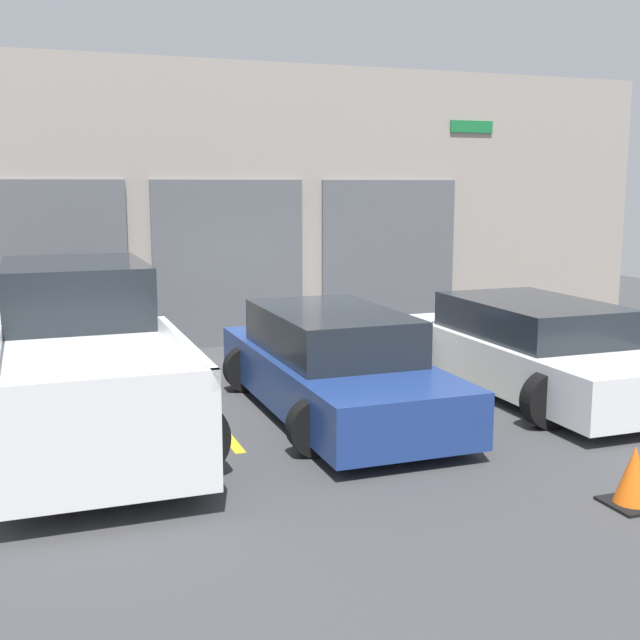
# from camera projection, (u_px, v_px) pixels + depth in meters

# --- Properties ---
(ground_plane) EXTENTS (28.00, 28.00, 0.00)m
(ground_plane) POSITION_uv_depth(u_px,v_px,m) (293.00, 383.00, 11.54)
(ground_plane) COLOR #3D3D3F
(shophouse_building) EXTENTS (16.54, 0.68, 4.90)m
(shophouse_building) POSITION_uv_depth(u_px,v_px,m) (235.00, 208.00, 14.18)
(shophouse_building) COLOR #9E9389
(shophouse_building) RESTS_ON ground
(pickup_truck) EXTENTS (2.45, 5.30, 1.86)m
(pickup_truck) POSITION_uv_depth(u_px,v_px,m) (83.00, 357.00, 9.21)
(pickup_truck) COLOR white
(pickup_truck) RESTS_ON ground
(sedan_white) EXTENTS (2.30, 4.66, 1.26)m
(sedan_white) POSITION_uv_depth(u_px,v_px,m) (535.00, 349.00, 10.96)
(sedan_white) COLOR white
(sedan_white) RESTS_ON ground
(sedan_side) EXTENTS (2.11, 4.61, 1.29)m
(sedan_side) POSITION_uv_depth(u_px,v_px,m) (333.00, 365.00, 9.97)
(sedan_side) COLOR navy
(sedan_side) RESTS_ON ground
(parking_stripe_left) EXTENTS (0.12, 2.20, 0.01)m
(parking_stripe_left) POSITION_uv_depth(u_px,v_px,m) (218.00, 424.00, 9.54)
(parking_stripe_left) COLOR gold
(parking_stripe_left) RESTS_ON ground
(parking_stripe_centre) EXTENTS (0.12, 2.20, 0.01)m
(parking_stripe_centre) POSITION_uv_depth(u_px,v_px,m) (438.00, 402.00, 10.54)
(parking_stripe_centre) COLOR gold
(parking_stripe_centre) RESTS_ON ground
(parking_stripe_right) EXTENTS (0.12, 2.20, 0.01)m
(parking_stripe_right) POSITION_uv_depth(u_px,v_px,m) (621.00, 383.00, 11.53)
(parking_stripe_right) COLOR gold
(parking_stripe_right) RESTS_ON ground
(traffic_cone) EXTENTS (0.47, 0.47, 0.55)m
(traffic_cone) POSITION_uv_depth(u_px,v_px,m) (634.00, 478.00, 7.10)
(traffic_cone) COLOR black
(traffic_cone) RESTS_ON ground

